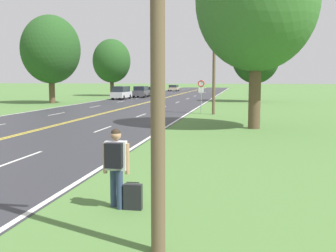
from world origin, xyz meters
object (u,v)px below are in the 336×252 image
tree_left_verge (256,56)px  car_dark_grey_van_mid_near (141,91)px  tree_mid_treeline (51,50)px  tree_right_cluster (112,61)px  car_dark_green_sedan_mid_far (151,91)px  traffic_sign (201,88)px  car_silver_van_approaching (121,93)px  tree_behind_sign (257,1)px  suitcase (133,197)px  hitchhiker_person (116,160)px  car_champagne_hatchback_receding (174,88)px

tree_left_verge → car_dark_grey_van_mid_near: 19.30m
tree_mid_treeline → car_dark_grey_van_mid_near: (6.55, 16.07, -5.25)m
tree_right_cluster → car_dark_green_sedan_mid_far: tree_right_cluster is taller
traffic_sign → car_silver_van_approaching: traffic_sign is taller
tree_left_verge → car_dark_green_sedan_mid_far: (-16.40, 14.87, -4.82)m
car_silver_van_approaching → tree_behind_sign: bearing=-148.1°
suitcase → tree_right_cluster: 60.50m
tree_left_verge → car_dark_grey_van_mid_near: (-16.56, 8.74, -4.68)m
car_dark_green_sedan_mid_far → tree_behind_sign: bearing=-161.6°
car_dark_grey_van_mid_near → hitchhiker_person: bearing=-166.8°
tree_mid_treeline → tree_left_verge: bearing=17.6°
suitcase → tree_behind_sign: (2.97, 15.98, 6.98)m
tree_behind_sign → car_dark_grey_van_mid_near: bearing=113.5°
hitchhiker_person → tree_mid_treeline: (-19.11, 36.48, 5.03)m
hitchhiker_person → traffic_sign: traffic_sign is taller
car_dark_green_sedan_mid_far → hitchhiker_person: bearing=-170.0°
tree_behind_sign → car_champagne_hatchback_receding: (-16.07, 66.64, -6.52)m
hitchhiker_person → tree_behind_sign: size_ratio=0.16×
tree_mid_treeline → car_dark_green_sedan_mid_far: tree_mid_treeline is taller
hitchhiker_person → suitcase: size_ratio=2.87×
tree_behind_sign → car_dark_green_sedan_mid_far: tree_behind_sign is taller
hitchhiker_person → tree_left_verge: bearing=-6.2°
car_dark_grey_van_mid_near → tree_mid_treeline: bearing=157.5°
traffic_sign → car_champagne_hatchback_receding: (-11.90, 56.40, -1.35)m
tree_mid_treeline → car_dark_grey_van_mid_near: bearing=67.8°
tree_right_cluster → car_champagne_hatchback_receding: size_ratio=2.53×
tree_behind_sign → car_champagne_hatchback_receding: size_ratio=3.12×
car_dark_grey_van_mid_near → car_dark_green_sedan_mid_far: (0.16, 6.13, -0.14)m
traffic_sign → tree_right_cluster: size_ratio=0.30×
hitchhiker_person → car_dark_grey_van_mid_near: 54.03m
tree_mid_treeline → car_dark_green_sedan_mid_far: 23.81m
traffic_sign → tree_mid_treeline: bearing=150.7°
traffic_sign → tree_mid_treeline: size_ratio=0.28×
suitcase → car_silver_van_approaching: bearing=16.0°
traffic_sign → tree_behind_sign: bearing=-67.8°
tree_mid_treeline → tree_right_cluster: 20.71m
tree_left_verge → tree_behind_sign: size_ratio=0.79×
hitchhiker_person → car_dark_green_sedan_mid_far: size_ratio=0.37×
suitcase → car_dark_green_sedan_mid_far: size_ratio=0.13×
car_dark_grey_van_mid_near → car_dark_green_sedan_mid_far: 6.14m
car_champagne_hatchback_receding → car_silver_van_approaching: bearing=-179.2°
suitcase → car_silver_van_approaching: car_silver_van_approaching is taller
traffic_sign → car_champagne_hatchback_receding: 57.66m
tree_mid_treeline → traffic_sign: bearing=-29.3°
suitcase → traffic_sign: 26.31m
car_silver_van_approaching → car_dark_green_sedan_mid_far: 12.16m
car_silver_van_approaching → car_dark_green_sedan_mid_far: (1.45, 12.07, -0.17)m
tree_right_cluster → car_dark_green_sedan_mid_far: size_ratio=1.88×
tree_left_verge → tree_behind_sign: bearing=-91.3°
tree_left_verge → tree_behind_sign: tree_behind_sign is taller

